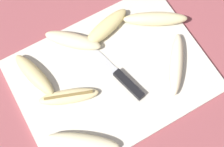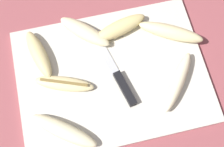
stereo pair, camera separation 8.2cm
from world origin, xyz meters
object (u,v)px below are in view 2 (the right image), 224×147
at_px(banana_pale_long, 64,131).
at_px(banana_cream_curved, 85,32).
at_px(knife, 120,80).
at_px(banana_bright_far, 178,82).
at_px(banana_spotted_left, 39,54).
at_px(banana_golden_short, 120,28).
at_px(banana_soft_right, 171,32).
at_px(banana_ripe_center, 65,85).

bearing_deg(banana_pale_long, banana_cream_curved, 68.02).
bearing_deg(knife, banana_cream_curved, 97.98).
height_order(banana_bright_far, banana_spotted_left, banana_bright_far).
height_order(banana_spotted_left, banana_cream_curved, same).
relative_size(banana_spotted_left, banana_golden_short, 0.95).
bearing_deg(banana_soft_right, banana_bright_far, -99.56).
xyz_separation_m(banana_ripe_center, banana_spotted_left, (-0.05, 0.10, 0.01)).
bearing_deg(banana_ripe_center, banana_bright_far, -11.65).
relative_size(banana_soft_right, banana_cream_curved, 1.23).
xyz_separation_m(banana_spotted_left, banana_cream_curved, (0.13, 0.04, 0.00)).
height_order(banana_bright_far, banana_cream_curved, banana_bright_far).
bearing_deg(banana_soft_right, banana_cream_curved, 166.22).
relative_size(banana_soft_right, banana_pale_long, 1.07).
distance_m(banana_pale_long, banana_ripe_center, 0.12).
distance_m(banana_ripe_center, banana_spotted_left, 0.11).
height_order(knife, banana_spotted_left, banana_spotted_left).
height_order(knife, banana_soft_right, banana_soft_right).
relative_size(banana_ripe_center, banana_bright_far, 0.99).
bearing_deg(knife, banana_soft_right, 16.79).
bearing_deg(banana_spotted_left, banana_cream_curved, 16.03).
distance_m(banana_soft_right, banana_bright_far, 0.14).
distance_m(banana_pale_long, banana_cream_curved, 0.28).
bearing_deg(banana_spotted_left, banana_bright_far, -25.10).
height_order(banana_ripe_center, banana_cream_curved, banana_cream_curved).
relative_size(knife, banana_spotted_left, 1.58).
bearing_deg(banana_golden_short, banana_pale_long, -129.27).
distance_m(banana_ripe_center, banana_cream_curved, 0.16).
distance_m(knife, banana_bright_far, 0.15).
relative_size(banana_soft_right, banana_spotted_left, 1.14).
xyz_separation_m(banana_soft_right, banana_pale_long, (-0.33, -0.20, -0.00)).
distance_m(banana_soft_right, banana_spotted_left, 0.36).
relative_size(banana_pale_long, banana_bright_far, 1.03).
distance_m(banana_soft_right, banana_pale_long, 0.39).
bearing_deg(banana_pale_long, banana_bright_far, 10.70).
distance_m(knife, banana_soft_right, 0.20).
xyz_separation_m(banana_ripe_center, banana_golden_short, (0.18, 0.13, 0.01)).
xyz_separation_m(banana_soft_right, banana_cream_curved, (-0.23, 0.06, -0.00)).
distance_m(knife, banana_golden_short, 0.15).
bearing_deg(banana_spotted_left, banana_pale_long, -82.14).
bearing_deg(banana_golden_short, knife, -103.30).
height_order(banana_soft_right, banana_pale_long, banana_soft_right).
bearing_deg(banana_golden_short, banana_ripe_center, -144.55).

